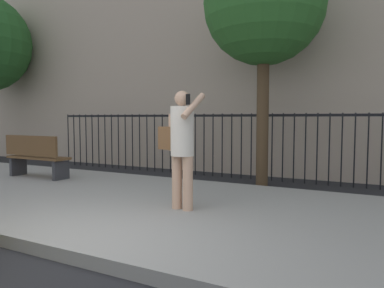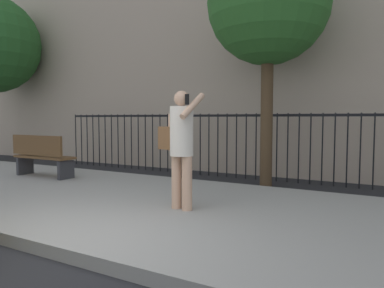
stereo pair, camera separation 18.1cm
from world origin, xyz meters
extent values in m
plane|color=black|center=(0.00, 0.00, 0.00)|extent=(60.00, 60.00, 0.00)
cube|color=gray|center=(0.00, 2.20, 0.07)|extent=(28.00, 4.40, 0.15)
cube|color=black|center=(0.00, 5.90, 1.55)|extent=(12.00, 0.04, 0.06)
cylinder|color=black|center=(-6.00, 5.90, 0.80)|extent=(0.03, 0.03, 1.60)
cylinder|color=black|center=(-5.74, 5.90, 0.80)|extent=(0.03, 0.03, 1.60)
cylinder|color=black|center=(-5.49, 5.90, 0.80)|extent=(0.03, 0.03, 1.60)
cylinder|color=black|center=(-5.23, 5.90, 0.80)|extent=(0.03, 0.03, 1.60)
cylinder|color=black|center=(-4.98, 5.90, 0.80)|extent=(0.03, 0.03, 1.60)
cylinder|color=black|center=(-4.72, 5.90, 0.80)|extent=(0.03, 0.03, 1.60)
cylinder|color=black|center=(-4.47, 5.90, 0.80)|extent=(0.03, 0.03, 1.60)
cylinder|color=black|center=(-4.21, 5.90, 0.80)|extent=(0.03, 0.03, 1.60)
cylinder|color=black|center=(-3.96, 5.90, 0.80)|extent=(0.03, 0.03, 1.60)
cylinder|color=black|center=(-3.70, 5.90, 0.80)|extent=(0.03, 0.03, 1.60)
cylinder|color=black|center=(-3.45, 5.90, 0.80)|extent=(0.03, 0.03, 1.60)
cylinder|color=black|center=(-3.19, 5.90, 0.80)|extent=(0.03, 0.03, 1.60)
cylinder|color=black|center=(-2.94, 5.90, 0.80)|extent=(0.03, 0.03, 1.60)
cylinder|color=black|center=(-2.68, 5.90, 0.80)|extent=(0.03, 0.03, 1.60)
cylinder|color=black|center=(-2.43, 5.90, 0.80)|extent=(0.03, 0.03, 1.60)
cylinder|color=black|center=(-2.17, 5.90, 0.80)|extent=(0.03, 0.03, 1.60)
cylinder|color=black|center=(-1.91, 5.90, 0.80)|extent=(0.03, 0.03, 1.60)
cylinder|color=black|center=(-1.66, 5.90, 0.80)|extent=(0.03, 0.03, 1.60)
cylinder|color=black|center=(-1.40, 5.90, 0.80)|extent=(0.03, 0.03, 1.60)
cylinder|color=black|center=(-1.15, 5.90, 0.80)|extent=(0.03, 0.03, 1.60)
cylinder|color=black|center=(-0.89, 5.90, 0.80)|extent=(0.03, 0.03, 1.60)
cylinder|color=black|center=(-0.64, 5.90, 0.80)|extent=(0.03, 0.03, 1.60)
cylinder|color=black|center=(-0.38, 5.90, 0.80)|extent=(0.03, 0.03, 1.60)
cylinder|color=black|center=(-0.13, 5.90, 0.80)|extent=(0.03, 0.03, 1.60)
cylinder|color=black|center=(0.13, 5.90, 0.80)|extent=(0.03, 0.03, 1.60)
cylinder|color=black|center=(0.38, 5.90, 0.80)|extent=(0.03, 0.03, 1.60)
cylinder|color=black|center=(0.64, 5.90, 0.80)|extent=(0.03, 0.03, 1.60)
cylinder|color=black|center=(0.89, 5.90, 0.80)|extent=(0.03, 0.03, 1.60)
cylinder|color=black|center=(1.15, 5.90, 0.80)|extent=(0.03, 0.03, 1.60)
cylinder|color=black|center=(1.40, 5.90, 0.80)|extent=(0.03, 0.03, 1.60)
cylinder|color=black|center=(1.66, 5.90, 0.80)|extent=(0.03, 0.03, 1.60)
cylinder|color=black|center=(1.91, 5.90, 0.80)|extent=(0.03, 0.03, 1.60)
cylinder|color=black|center=(2.17, 5.90, 0.80)|extent=(0.03, 0.03, 1.60)
cylinder|color=black|center=(2.43, 5.90, 0.80)|extent=(0.03, 0.03, 1.60)
cylinder|color=black|center=(2.68, 5.90, 0.80)|extent=(0.03, 0.03, 1.60)
cylinder|color=tan|center=(0.52, 2.00, 0.54)|extent=(0.15, 0.15, 0.79)
cylinder|color=tan|center=(0.32, 2.03, 0.54)|extent=(0.15, 0.15, 0.79)
cylinder|color=silver|center=(0.42, 2.01, 1.30)|extent=(0.39, 0.39, 0.72)
sphere|color=tan|center=(0.42, 2.01, 1.77)|extent=(0.22, 0.22, 0.22)
cylinder|color=tan|center=(0.62, 1.98, 1.66)|extent=(0.16, 0.51, 0.39)
cylinder|color=tan|center=(0.22, 2.04, 1.27)|extent=(0.09, 0.09, 0.55)
cube|color=black|center=(0.56, 1.93, 1.75)|extent=(0.07, 0.02, 0.15)
cube|color=brown|center=(0.16, 2.05, 1.19)|extent=(0.30, 0.20, 0.34)
cube|color=brown|center=(-3.89, 3.02, 0.60)|extent=(1.60, 0.45, 0.05)
cube|color=brown|center=(-3.89, 2.83, 0.88)|extent=(1.60, 0.06, 0.44)
cube|color=#333338|center=(-4.59, 3.02, 0.35)|extent=(0.08, 0.41, 0.40)
cube|color=#333338|center=(-3.19, 3.02, 0.35)|extent=(0.08, 0.41, 0.40)
cylinder|color=#4C3823|center=(0.62, 5.19, 1.60)|extent=(0.26, 0.26, 3.20)
sphere|color=#2D6628|center=(0.62, 5.19, 3.92)|extent=(2.59, 2.59, 2.59)
camera|label=1|loc=(3.05, -2.61, 1.48)|focal=34.47mm
camera|label=2|loc=(3.21, -2.53, 1.48)|focal=34.47mm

